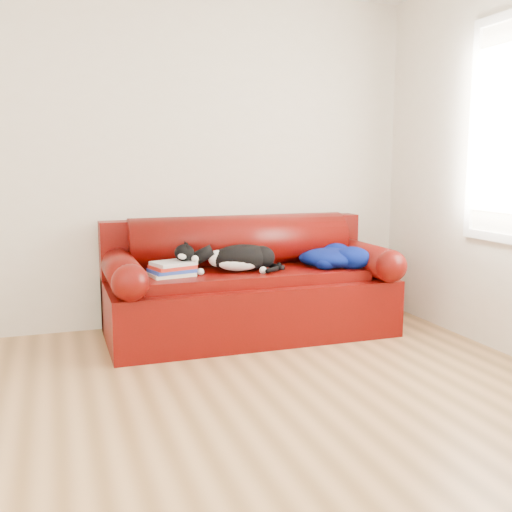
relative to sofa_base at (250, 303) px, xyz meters
The scene contains 7 objects.
ground 1.69m from the sofa_base, 116.93° to the right, with size 4.50×4.50×0.00m, color olive.
room_shell 2.15m from the sofa_base, 113.27° to the right, with size 4.52×4.02×2.61m.
sofa_base is the anchor object (origin of this frame).
sofa_back 0.39m from the sofa_base, 90.00° to the left, with size 2.10×1.01×0.88m.
book_stack 0.68m from the sofa_base, behind, with size 0.33×0.29×0.10m.
cat 0.37m from the sofa_base, 139.42° to the right, with size 0.66×0.34×0.25m.
blanket 0.73m from the sofa_base, ahead, with size 0.58×0.60×0.17m.
Camera 1 is at (-0.62, -2.66, 1.29)m, focal length 42.00 mm.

